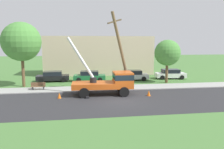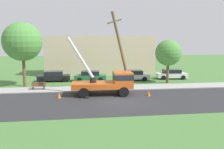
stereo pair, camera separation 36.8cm
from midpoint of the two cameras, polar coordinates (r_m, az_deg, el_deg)
name	(u,v)px [view 2 (the right image)]	position (r m, az deg, el deg)	size (l,w,h in m)	color
ground_plane	(107,80)	(32.19, -1.09, -1.32)	(120.00, 120.00, 0.00)	#477538
road_asphalt	(120,101)	(20.57, 2.63, -6.87)	(80.00, 8.73, 0.01)	#2B2B2D
sidewalk_strip	(112,88)	(26.13, 0.41, -3.47)	(80.00, 2.86, 0.10)	#9E9E99
utility_truck	(110,81)	(22.83, 0.00, -1.72)	(6.76, 3.21, 5.98)	#C65119
leaning_utility_pole	(121,51)	(24.58, 2.87, 6.19)	(3.03, 1.55, 8.74)	brown
traffic_cone_ahead	(149,93)	(22.69, 9.95, -4.82)	(0.36, 0.36, 0.56)	orange
traffic_cone_behind	(59,95)	(22.08, -13.09, -5.28)	(0.36, 0.36, 0.56)	orange
parked_sedan_black	(54,76)	(31.64, -14.51, -0.45)	(4.47, 2.14, 1.42)	black
parked_sedan_green	(90,76)	(31.06, -5.30, -0.38)	(4.52, 2.22, 1.42)	#1E6638
parked_sedan_silver	(134,75)	(31.77, 5.93, -0.19)	(4.52, 2.23, 1.42)	#B7B7BF
parked_sedan_white	(172,74)	(34.01, 15.48, 0.11)	(4.53, 2.26, 1.42)	silver
park_bench	(39,86)	(26.34, -18.11, -2.88)	(1.60, 0.45, 0.90)	brown
roadside_tree_near	(22,42)	(28.82, -21.87, 7.88)	(4.68, 4.68, 7.82)	brown
roadside_tree_far	(168,53)	(30.14, 14.73, 5.41)	(3.44, 3.44, 5.75)	brown
lowrise_building_backdrop	(100,55)	(38.38, -2.86, 5.04)	(18.00, 6.00, 6.40)	#C6B293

